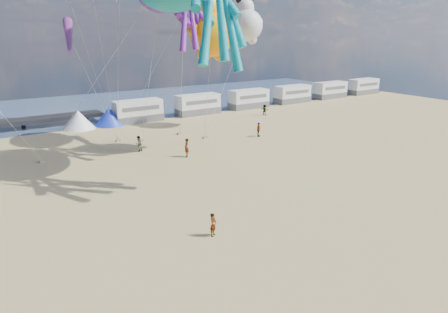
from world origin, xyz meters
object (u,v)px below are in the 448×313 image
standing_person (213,225)px  sandbag_e (118,141)px  sandbag_a (42,161)px  windsock_right (69,36)px  beachgoer_1 (138,144)px  motorhome_4 (330,90)px  motorhome_3 (292,94)px  motorhome_5 (363,86)px  motorhome_0 (138,111)px  kite_panda (247,25)px  windsock_mid (184,22)px  motorhome_2 (249,99)px  beachgoer_3 (258,130)px  tent_blue (109,116)px  sandbag_d (180,133)px  tent_white (79,120)px  sandbag_c (205,137)px  kite_teddy_orange (212,35)px  motorhome_1 (198,104)px  sandbag_b (141,140)px  beachgoer_4 (265,110)px  beachgoer_5 (186,148)px

standing_person → sandbag_e: 24.71m
sandbag_a → windsock_right: windsock_right is taller
beachgoer_1 → motorhome_4: bearing=168.7°
motorhome_3 → motorhome_5: (19.00, 0.00, 0.00)m
motorhome_0 → sandbag_a: motorhome_0 is taller
kite_panda → windsock_mid: 10.83m
motorhome_2 → windsock_mid: windsock_mid is taller
beachgoer_3 → sandbag_e: size_ratio=3.36×
tent_blue → sandbag_d: (5.46, -9.62, -1.09)m
beachgoer_3 → motorhome_0: bearing=75.5°
tent_white → sandbag_c: (11.11, -12.97, -1.09)m
motorhome_2 → tent_white: 27.00m
kite_teddy_orange → motorhome_1: bearing=63.4°
motorhome_4 → sandbag_b: (-41.70, -10.21, -1.39)m
motorhome_1 → beachgoer_4: 10.05m
motorhome_4 → kite_panda: bearing=-159.3°
beachgoer_4 → sandbag_b: 21.66m
beachgoer_3 → windsock_right: windsock_right is taller
beachgoer_5 → kite_panda: 19.28m
beachgoer_1 → sandbag_d: bearing=-177.5°
sandbag_a → sandbag_e: same height
beachgoer_1 → windsock_mid: bearing=155.6°
motorhome_0 → beachgoer_3: (8.85, -15.69, -0.66)m
windsock_right → motorhome_5: bearing=26.9°
beachgoer_3 → beachgoer_5: bearing=149.1°
motorhome_2 → tent_white: (-27.00, 0.00, -0.30)m
motorhome_2 → sandbag_c: (-15.89, -12.97, -1.39)m
beachgoer_4 → sandbag_a: beachgoer_4 is taller
windsock_mid → beachgoer_3: bearing=-5.5°
sandbag_d → beachgoer_3: bearing=-39.4°
beachgoer_5 → motorhome_1: bearing=174.6°
sandbag_b → sandbag_c: (6.81, -2.76, 0.00)m
standing_person → beachgoer_4: bearing=12.6°
beachgoer_5 → sandbag_d: 9.35m
kite_panda → kite_teddy_orange: (-9.46, -7.11, -1.02)m
motorhome_5 → tent_white: 55.50m
motorhome_1 → beachgoer_5: size_ratio=3.55×
motorhome_1 → windsock_mid: 19.72m
motorhome_2 → sandbag_b: motorhome_2 is taller
motorhome_1 → tent_blue: size_ratio=1.65×
motorhome_1 → motorhome_4: 28.50m
tent_blue → sandbag_a: bearing=-130.5°
tent_blue → windsock_mid: windsock_mid is taller
sandbag_c → sandbag_e: 9.94m
tent_blue → beachgoer_3: tent_blue is taller
motorhome_5 → kite_teddy_orange: 50.25m
beachgoer_1 → motorhome_3: bearing=173.2°
kite_panda → kite_teddy_orange: kite_panda is taller
motorhome_1 → motorhome_3: 19.00m
motorhome_0 → sandbag_e: (-5.93, -8.83, -1.39)m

